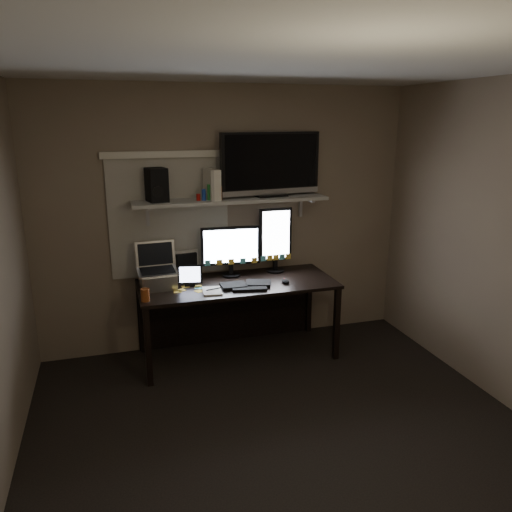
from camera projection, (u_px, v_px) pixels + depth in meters
name	position (u px, v px, depth m)	size (l,w,h in m)	color
floor	(290.00, 444.00, 3.47)	(3.60, 3.60, 0.00)	black
ceiling	(298.00, 61.00, 2.81)	(3.60, 3.60, 0.00)	silver
back_wall	(227.00, 219.00, 4.80)	(3.60, 3.60, 0.00)	#705F50
window_blinds	(170.00, 218.00, 4.62)	(1.10, 0.02, 1.10)	beige
desk	(234.00, 296.00, 4.76)	(1.80, 0.75, 0.73)	black
wall_shelf	(231.00, 200.00, 4.58)	(1.80, 0.35, 0.03)	#ACACA7
monitor_landscape	(231.00, 251.00, 4.72)	(0.56, 0.06, 0.49)	black
monitor_portrait	(275.00, 240.00, 4.84)	(0.32, 0.06, 0.64)	black
keyboard	(246.00, 285.00, 4.49)	(0.47, 0.18, 0.03)	black
mouse	(285.00, 281.00, 4.57)	(0.06, 0.10, 0.04)	black
notepad	(212.00, 291.00, 4.35)	(0.16, 0.23, 0.01)	silver
tablet	(190.00, 275.00, 4.48)	(0.22, 0.09, 0.19)	black
file_sorter	(186.00, 264.00, 4.74)	(0.20, 0.09, 0.25)	black
laptop	(157.00, 267.00, 4.39)	(0.35, 0.28, 0.39)	#A1A2A6
cup	(145.00, 295.00, 4.11)	(0.07, 0.07, 0.11)	brown
sticky_notes	(190.00, 289.00, 4.40)	(0.29, 0.21, 0.00)	yellow
tv	(271.00, 165.00, 4.63)	(0.98, 0.18, 0.59)	black
game_console	(212.00, 184.00, 4.47)	(0.07, 0.23, 0.27)	beige
speaker	(157.00, 185.00, 4.37)	(0.16, 0.20, 0.29)	black
bottles	(209.00, 192.00, 4.46)	(0.23, 0.05, 0.14)	#A50F0C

